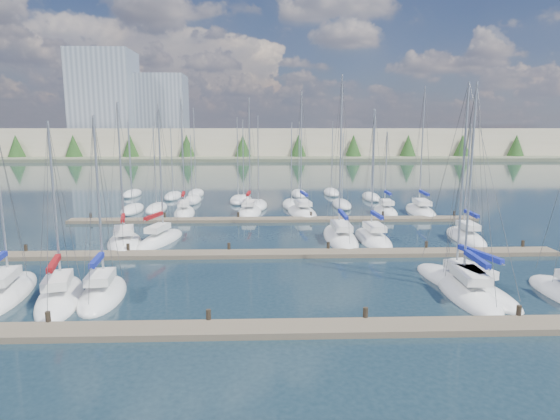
{
  "coord_description": "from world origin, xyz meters",
  "views": [
    {
      "loc": [
        -1.14,
        -19.58,
        9.85
      ],
      "look_at": [
        0.0,
        14.0,
        4.0
      ],
      "focal_mm": 30.0,
      "sensor_mm": 36.0,
      "label": 1
    }
  ],
  "objects_px": {
    "sailboat_n": "(184,213)",
    "sailboat_c": "(103,294)",
    "sailboat_m": "(466,237)",
    "sailboat_r": "(420,211)",
    "sailboat_i": "(160,240)",
    "sailboat_p": "(302,212)",
    "sailboat_e": "(467,292)",
    "sailboat_h": "(125,243)",
    "sailboat_f": "(464,285)",
    "sailboat_a": "(6,294)",
    "sailboat_q": "(385,211)",
    "sailboat_b": "(60,298)",
    "sailboat_k": "(340,237)",
    "sailboat_l": "(373,239)",
    "sailboat_o": "(250,212)"
  },
  "relations": [
    {
      "from": "sailboat_f",
      "to": "sailboat_h",
      "type": "height_order",
      "value": "sailboat_f"
    },
    {
      "from": "sailboat_p",
      "to": "sailboat_c",
      "type": "bearing_deg",
      "value": -123.76
    },
    {
      "from": "sailboat_a",
      "to": "sailboat_p",
      "type": "bearing_deg",
      "value": 44.2
    },
    {
      "from": "sailboat_b",
      "to": "sailboat_c",
      "type": "bearing_deg",
      "value": -4.28
    },
    {
      "from": "sailboat_e",
      "to": "sailboat_m",
      "type": "bearing_deg",
      "value": 69.84
    },
    {
      "from": "sailboat_p",
      "to": "sailboat_i",
      "type": "bearing_deg",
      "value": -141.51
    },
    {
      "from": "sailboat_f",
      "to": "sailboat_c",
      "type": "xyz_separation_m",
      "value": [
        -22.07,
        -0.91,
        0.01
      ]
    },
    {
      "from": "sailboat_k",
      "to": "sailboat_p",
      "type": "distance_m",
      "value": 13.35
    },
    {
      "from": "sailboat_m",
      "to": "sailboat_p",
      "type": "bearing_deg",
      "value": 139.16
    },
    {
      "from": "sailboat_b",
      "to": "sailboat_q",
      "type": "bearing_deg",
      "value": 32.07
    },
    {
      "from": "sailboat_a",
      "to": "sailboat_i",
      "type": "height_order",
      "value": "sailboat_i"
    },
    {
      "from": "sailboat_f",
      "to": "sailboat_q",
      "type": "relative_size",
      "value": 1.3
    },
    {
      "from": "sailboat_q",
      "to": "sailboat_f",
      "type": "bearing_deg",
      "value": -92.76
    },
    {
      "from": "sailboat_i",
      "to": "sailboat_e",
      "type": "height_order",
      "value": "sailboat_e"
    },
    {
      "from": "sailboat_r",
      "to": "sailboat_l",
      "type": "xyz_separation_m",
      "value": [
        -8.96,
        -14.0,
        -0.01
      ]
    },
    {
      "from": "sailboat_a",
      "to": "sailboat_q",
      "type": "xyz_separation_m",
      "value": [
        29.8,
        27.04,
        -0.0
      ]
    },
    {
      "from": "sailboat_n",
      "to": "sailboat_c",
      "type": "bearing_deg",
      "value": -96.47
    },
    {
      "from": "sailboat_n",
      "to": "sailboat_e",
      "type": "xyz_separation_m",
      "value": [
        21.5,
        -27.63,
        -0.02
      ]
    },
    {
      "from": "sailboat_i",
      "to": "sailboat_h",
      "type": "relative_size",
      "value": 1.01
    },
    {
      "from": "sailboat_a",
      "to": "sailboat_p",
      "type": "relative_size",
      "value": 0.8
    },
    {
      "from": "sailboat_p",
      "to": "sailboat_n",
      "type": "relative_size",
      "value": 1.06
    },
    {
      "from": "sailboat_p",
      "to": "sailboat_e",
      "type": "height_order",
      "value": "sailboat_p"
    },
    {
      "from": "sailboat_c",
      "to": "sailboat_n",
      "type": "distance_m",
      "value": 27.35
    },
    {
      "from": "sailboat_a",
      "to": "sailboat_m",
      "type": "distance_m",
      "value": 36.25
    },
    {
      "from": "sailboat_i",
      "to": "sailboat_f",
      "type": "height_order",
      "value": "sailboat_f"
    },
    {
      "from": "sailboat_l",
      "to": "sailboat_b",
      "type": "height_order",
      "value": "sailboat_l"
    },
    {
      "from": "sailboat_h",
      "to": "sailboat_e",
      "type": "distance_m",
      "value": 27.54
    },
    {
      "from": "sailboat_c",
      "to": "sailboat_e",
      "type": "relative_size",
      "value": 0.86
    },
    {
      "from": "sailboat_i",
      "to": "sailboat_r",
      "type": "bearing_deg",
      "value": 40.84
    },
    {
      "from": "sailboat_r",
      "to": "sailboat_b",
      "type": "relative_size",
      "value": 1.4
    },
    {
      "from": "sailboat_r",
      "to": "sailboat_i",
      "type": "relative_size",
      "value": 1.2
    },
    {
      "from": "sailboat_l",
      "to": "sailboat_o",
      "type": "distance_m",
      "value": 18.04
    },
    {
      "from": "sailboat_e",
      "to": "sailboat_c",
      "type": "bearing_deg",
      "value": -177.81
    },
    {
      "from": "sailboat_l",
      "to": "sailboat_n",
      "type": "relative_size",
      "value": 0.87
    },
    {
      "from": "sailboat_a",
      "to": "sailboat_h",
      "type": "relative_size",
      "value": 0.94
    },
    {
      "from": "sailboat_c",
      "to": "sailboat_m",
      "type": "relative_size",
      "value": 1.03
    },
    {
      "from": "sailboat_l",
      "to": "sailboat_f",
      "type": "bearing_deg",
      "value": -79.98
    },
    {
      "from": "sailboat_r",
      "to": "sailboat_a",
      "type": "bearing_deg",
      "value": -136.75
    },
    {
      "from": "sailboat_e",
      "to": "sailboat_l",
      "type": "bearing_deg",
      "value": 103.15
    },
    {
      "from": "sailboat_a",
      "to": "sailboat_c",
      "type": "distance_m",
      "value": 5.86
    },
    {
      "from": "sailboat_r",
      "to": "sailboat_k",
      "type": "bearing_deg",
      "value": -126.9
    },
    {
      "from": "sailboat_p",
      "to": "sailboat_e",
      "type": "xyz_separation_m",
      "value": [
        7.73,
        -27.68,
        0.0
      ]
    },
    {
      "from": "sailboat_n",
      "to": "sailboat_p",
      "type": "bearing_deg",
      "value": -5.75
    },
    {
      "from": "sailboat_i",
      "to": "sailboat_e",
      "type": "relative_size",
      "value": 0.97
    },
    {
      "from": "sailboat_r",
      "to": "sailboat_m",
      "type": "relative_size",
      "value": 1.41
    },
    {
      "from": "sailboat_p",
      "to": "sailboat_f",
      "type": "bearing_deg",
      "value": -79.75
    },
    {
      "from": "sailboat_b",
      "to": "sailboat_m",
      "type": "relative_size",
      "value": 1.0
    },
    {
      "from": "sailboat_l",
      "to": "sailboat_a",
      "type": "bearing_deg",
      "value": -154.78
    },
    {
      "from": "sailboat_b",
      "to": "sailboat_m",
      "type": "height_order",
      "value": "sailboat_b"
    },
    {
      "from": "sailboat_m",
      "to": "sailboat_e",
      "type": "height_order",
      "value": "sailboat_e"
    }
  ]
}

